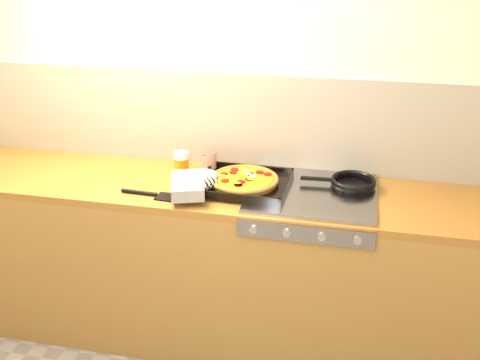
% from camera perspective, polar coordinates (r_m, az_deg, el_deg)
% --- Properties ---
extents(room_shell, '(3.20, 3.20, 3.20)m').
position_cam_1_polar(room_shell, '(2.95, -0.62, 6.09)').
color(room_shell, white).
rests_on(room_shell, ground).
extents(counter_run, '(3.20, 0.62, 0.90)m').
position_cam_1_polar(counter_run, '(2.99, -1.81, -8.50)').
color(counter_run, brown).
rests_on(counter_run, ground).
extents(stovetop, '(0.60, 0.56, 0.02)m').
position_cam_1_polar(stovetop, '(2.71, 7.35, -1.34)').
color(stovetop, gray).
rests_on(stovetop, counter_run).
extents(pizza_on_tray, '(0.57, 0.49, 0.07)m').
position_cam_1_polar(pizza_on_tray, '(2.71, -1.14, -0.13)').
color(pizza_on_tray, black).
rests_on(pizza_on_tray, stovetop).
extents(frying_pan, '(0.37, 0.23, 0.04)m').
position_cam_1_polar(frying_pan, '(2.78, 11.33, -0.26)').
color(frying_pan, black).
rests_on(frying_pan, stovetop).
extents(tomato_can, '(0.08, 0.08, 0.11)m').
position_cam_1_polar(tomato_can, '(2.91, -3.18, 1.78)').
color(tomato_can, '#9B140C').
rests_on(tomato_can, counter_run).
extents(juice_glass, '(0.10, 0.10, 0.13)m').
position_cam_1_polar(juice_glass, '(2.88, -5.96, 1.65)').
color(juice_glass, orange).
rests_on(juice_glass, counter_run).
extents(wooden_spoon, '(0.30, 0.11, 0.02)m').
position_cam_1_polar(wooden_spoon, '(2.92, 0.29, 0.90)').
color(wooden_spoon, '#AC7A49').
rests_on(wooden_spoon, counter_run).
extents(black_spatula, '(0.28, 0.09, 0.02)m').
position_cam_1_polar(black_spatula, '(2.70, -9.07, -1.44)').
color(black_spatula, black).
rests_on(black_spatula, counter_run).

